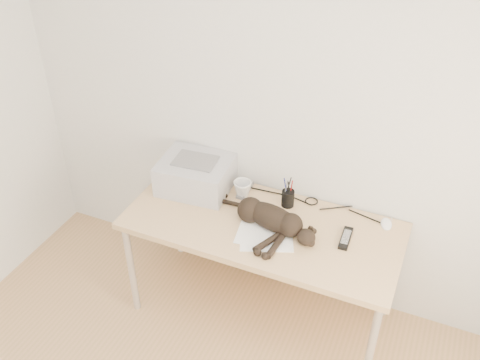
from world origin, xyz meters
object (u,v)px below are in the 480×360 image
at_px(cat, 268,218).
at_px(mug, 243,189).
at_px(pen_cup, 288,198).
at_px(mouse, 387,222).
at_px(printer, 196,174).
at_px(desk, 267,232).

height_order(cat, mug, cat).
xyz_separation_m(cat, pen_cup, (0.04, 0.24, -0.01)).
bearing_deg(mouse, cat, -167.79).
xyz_separation_m(printer, mouse, (1.17, 0.11, -0.08)).
distance_m(printer, mug, 0.31).
bearing_deg(printer, mug, 5.84).
bearing_deg(cat, pen_cup, 93.67).
bearing_deg(mug, printer, -174.16).
height_order(printer, pen_cup, printer).
distance_m(desk, printer, 0.57).
bearing_deg(printer, mouse, 5.17).
relative_size(printer, cat, 0.69).
bearing_deg(mouse, mug, 171.97).
bearing_deg(printer, desk, -9.28).
distance_m(cat, mug, 0.33).
distance_m(pen_cup, mouse, 0.59).
xyz_separation_m(desk, mug, (-0.21, 0.11, 0.18)).
relative_size(printer, mug, 4.14).
xyz_separation_m(printer, cat, (0.55, -0.18, -0.03)).
relative_size(desk, printer, 3.48).
bearing_deg(desk, mouse, 16.05).
height_order(pen_cup, mouse, pen_cup).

